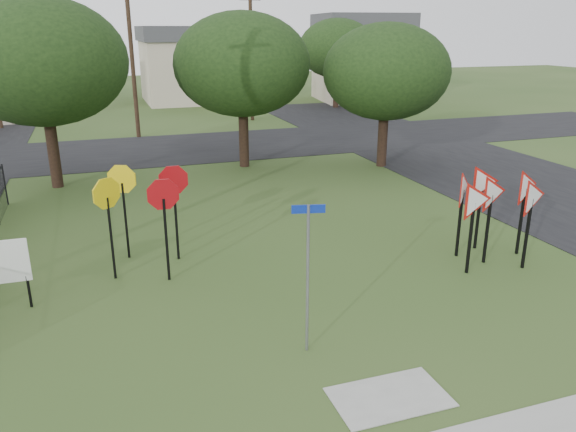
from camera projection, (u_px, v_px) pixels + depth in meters
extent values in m
plane|color=#2C461A|center=(334.00, 330.00, 11.84)|extent=(140.00, 140.00, 0.00)
cube|color=black|center=(495.00, 174.00, 24.50)|extent=(8.00, 50.00, 0.02)
cube|color=black|center=(184.00, 148.00, 29.77)|extent=(60.00, 8.00, 0.02)
cube|color=gray|center=(389.00, 397.00, 9.69)|extent=(2.00, 1.20, 0.02)
cylinder|color=gray|center=(308.00, 281.00, 10.66)|extent=(0.06, 0.06, 3.02)
cube|color=#0D2794|center=(308.00, 209.00, 10.20)|extent=(0.61, 0.16, 0.16)
cube|color=black|center=(176.00, 222.00, 15.19)|extent=(0.06, 0.06, 2.15)
cube|color=black|center=(166.00, 240.00, 13.90)|extent=(0.06, 0.06, 2.15)
cube|color=black|center=(111.00, 239.00, 13.99)|extent=(0.06, 0.06, 2.15)
cube|color=black|center=(126.00, 221.00, 15.27)|extent=(0.06, 0.06, 2.15)
cube|color=black|center=(470.00, 238.00, 14.34)|extent=(0.06, 0.06, 1.92)
cube|color=black|center=(487.00, 229.00, 14.98)|extent=(0.06, 0.06, 1.92)
cube|color=black|center=(527.00, 234.00, 14.64)|extent=(0.06, 0.06, 1.92)
cube|color=black|center=(459.00, 223.00, 15.42)|extent=(0.06, 0.06, 1.92)
cube|color=black|center=(478.00, 217.00, 15.97)|extent=(0.06, 0.06, 1.92)
cube|color=black|center=(521.00, 222.00, 15.57)|extent=(0.06, 0.06, 1.92)
cube|color=black|center=(29.00, 291.00, 12.73)|extent=(0.06, 0.06, 0.78)
cylinder|color=#3C2A1B|center=(132.00, 57.00, 31.30)|extent=(0.24, 0.24, 9.00)
cylinder|color=#3C2A1B|center=(251.00, 56.00, 37.43)|extent=(0.24, 0.24, 8.50)
cylinder|color=black|center=(5.00, 185.00, 20.02)|extent=(0.05, 0.05, 1.50)
cube|color=beige|center=(192.00, 71.00, 48.13)|extent=(8.00, 8.00, 5.00)
cube|color=#444549|center=(190.00, 33.00, 47.14)|extent=(8.40, 8.40, 1.20)
cube|color=beige|center=(360.00, 65.00, 48.70)|extent=(7.91, 7.91, 6.00)
cube|color=#444549|center=(362.00, 21.00, 47.55)|extent=(8.30, 8.30, 1.20)
cylinder|color=black|center=(54.00, 155.00, 22.12)|extent=(0.44, 0.44, 2.62)
ellipsoid|color=black|center=(41.00, 62.00, 20.99)|extent=(6.40, 6.40, 4.80)
cylinder|color=black|center=(244.00, 140.00, 25.51)|extent=(0.44, 0.44, 2.45)
ellipsoid|color=black|center=(242.00, 64.00, 24.45)|extent=(6.00, 6.00, 4.50)
cylinder|color=black|center=(382.00, 141.00, 25.60)|extent=(0.44, 0.44, 2.27)
ellipsoid|color=black|center=(386.00, 72.00, 24.61)|extent=(5.60, 5.60, 4.20)
cylinder|color=black|center=(336.00, 92.00, 44.45)|extent=(0.44, 0.44, 2.45)
ellipsoid|color=black|center=(337.00, 48.00, 43.39)|extent=(6.00, 6.00, 4.50)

